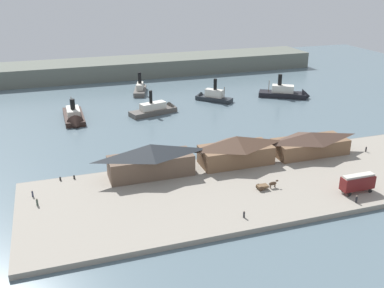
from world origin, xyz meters
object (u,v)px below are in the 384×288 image
Objects in this scene: ferry_mid_harbor at (211,96)px; ferry_approaching_east at (288,93)px; ferry_moored_east at (140,89)px; ferry_moored_west at (158,109)px; ferry_shed_central_terminal at (236,150)px; ferry_shed_customs_shed at (310,143)px; mooring_post_center_east at (74,177)px; ferry_near_quay at (74,118)px; pedestrian_walking_west at (32,194)px; pedestrian_near_cart at (244,214)px; pedestrian_standing_center at (366,149)px; horse_cart at (266,185)px; ferry_shed_west_terminal at (151,160)px; pedestrian_walking_east at (356,199)px; pedestrian_at_waters_edge at (37,202)px; street_tram at (358,182)px; mooring_post_center_west at (60,179)px.

ferry_mid_harbor is 0.70× the size of ferry_approaching_east.
ferry_moored_west is at bearing -90.39° from ferry_moored_east.
ferry_shed_customs_shed is (22.35, -0.47, -0.68)m from ferry_shed_central_terminal.
ferry_near_quay reaches higher than mooring_post_center_east.
pedestrian_walking_west is 0.99× the size of pedestrian_near_cart.
pedestrian_standing_center is 1.01× the size of pedestrian_walking_west.
pedestrian_walking_west is at bearing -145.98° from mooring_post_center_east.
horse_cart is 87.69m from ferry_approaching_east.
pedestrian_near_cart is 92.89m from ferry_mid_harbor.
ferry_moored_east is (15.47, 84.77, -3.82)m from ferry_shed_west_terminal.
pedestrian_walking_west reaches higher than mooring_post_center_east.
pedestrian_standing_center is at bearing -62.64° from ferry_moored_east.
pedestrian_walking_east is 66.68m from mooring_post_center_east.
pedestrian_standing_center reaches higher than pedestrian_walking_west.
ferry_moored_west is at bearing 97.25° from horse_cart.
ferry_shed_central_terminal is 1.32× the size of ferry_mid_harbor.
ferry_shed_west_terminal is at bearing 5.02° from pedestrian_walking_west.
ferry_moored_west is (-46.27, 57.60, -0.40)m from pedestrian_standing_center.
ferry_shed_central_terminal is at bearing -130.44° from ferry_approaching_east.
ferry_moored_east is (-24.38, 112.87, -0.38)m from pedestrian_walking_east.
ferry_shed_central_terminal reaches higher than horse_cart.
pedestrian_at_waters_edge is 0.09× the size of ferry_moored_west.
ferry_near_quay is at bearing 119.39° from horse_cart.
pedestrian_at_waters_edge is 1.97× the size of mooring_post_center_east.
pedestrian_walking_west is at bearing 165.75° from horse_cart.
ferry_shed_customs_shed is 1.07× the size of ferry_moored_west.
street_tram is 8.94× the size of mooring_post_center_west.
street_tram is at bearing -23.36° from mooring_post_center_west.
horse_cart is 14.62m from pedestrian_near_cart.
pedestrian_at_waters_edge reaches higher than pedestrian_walking_west.
ferry_near_quay reaches higher than ferry_shed_customs_shed.
ferry_moored_west is at bearing 128.77° from pedestrian_standing_center.
mooring_post_center_east is at bearing 151.16° from pedestrian_walking_east.
mooring_post_center_east is 0.05× the size of ferry_moored_east.
ferry_shed_customs_shed is 23.47× the size of mooring_post_center_east.
mooring_post_center_west is (-45.92, 19.96, -0.48)m from horse_cart.
mooring_post_center_west is (-21.87, 4.19, -3.80)m from ferry_shed_west_terminal.
ferry_shed_west_terminal is at bearing -179.53° from ferry_shed_central_terminal.
ferry_near_quay is at bearing -179.72° from ferry_moored_west.
ferry_shed_west_terminal is 13.46× the size of pedestrian_walking_west.
ferry_approaching_east reaches higher than horse_cart.
ferry_shed_customs_shed is 23.74m from street_tram.
street_tram is 112.15m from ferry_moored_east.
horse_cart is 47.00m from mooring_post_center_east.
ferry_mid_harbor reaches higher than pedestrian_standing_center.
horse_cart is 0.37× the size of ferry_mid_harbor.
horse_cart is 3.41× the size of pedestrian_near_cart.
horse_cart is (0.88, -15.96, -2.97)m from ferry_shed_central_terminal.
mooring_post_center_east is at bearing 174.08° from pedestrian_standing_center.
ferry_shed_customs_shed is at bearing -1.20° from ferry_shed_central_terminal.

